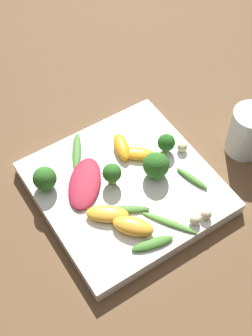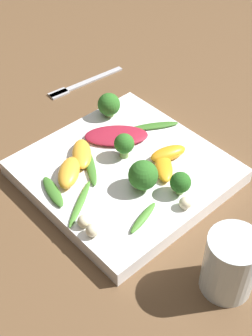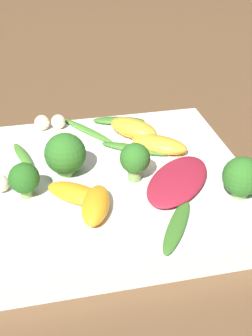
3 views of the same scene
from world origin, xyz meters
name	(u,v)px [view 2 (image 2 of 3)]	position (x,y,z in m)	size (l,w,h in m)	color
ground_plane	(125,178)	(0.00, 0.00, 0.00)	(2.40, 2.40, 0.00)	brown
plate	(125,172)	(0.00, 0.00, 0.01)	(0.27, 0.27, 0.03)	white
drinking_glass	(230,264)	(-0.22, 0.03, 0.04)	(0.07, 0.07, 0.09)	silver
fork	(79,85)	(0.24, -0.10, 0.00)	(0.03, 0.17, 0.01)	#B2B2B7
radicchio_leaf_0	(116,136)	(0.06, -0.03, 0.03)	(0.10, 0.11, 0.01)	maroon
orange_segment_0	(164,167)	(-0.05, -0.04, 0.03)	(0.07, 0.06, 0.01)	orange
orange_segment_1	(82,154)	(0.06, 0.04, 0.03)	(0.07, 0.06, 0.02)	#FCAD33
orange_segment_2	(168,153)	(-0.03, -0.06, 0.03)	(0.04, 0.06, 0.02)	orange
orange_segment_3	(69,172)	(0.04, 0.08, 0.04)	(0.07, 0.07, 0.02)	#FCAD33
broccoli_floret_0	(109,105)	(0.11, -0.06, 0.05)	(0.04, 0.04, 0.04)	#84AD5B
broccoli_floret_1	(180,183)	(-0.09, -0.02, 0.05)	(0.03, 0.03, 0.04)	#84AD5B
broccoli_floret_2	(124,144)	(0.02, -0.01, 0.05)	(0.03, 0.03, 0.04)	#7A9E51
broccoli_floret_3	(143,175)	(-0.05, 0.01, 0.05)	(0.04, 0.04, 0.05)	#84AD5B
arugula_sprig_0	(143,218)	(-0.09, 0.05, 0.03)	(0.03, 0.06, 0.01)	#47842D
arugula_sprig_1	(80,203)	(-0.02, 0.10, 0.03)	(0.06, 0.08, 0.01)	#47842D
arugula_sprig_2	(91,167)	(0.03, 0.04, 0.03)	(0.08, 0.05, 0.01)	#3D7528
arugula_sprig_3	(53,191)	(0.03, 0.11, 0.03)	(0.07, 0.03, 0.01)	#3D7528
arugula_sprig_4	(154,126)	(0.04, -0.10, 0.03)	(0.05, 0.08, 0.01)	#3D7528
macadamia_nut_0	(185,203)	(-0.12, -0.01, 0.03)	(0.02, 0.02, 0.02)	beige
macadamia_nut_1	(93,230)	(-0.07, 0.12, 0.03)	(0.02, 0.02, 0.02)	beige
macadamia_nut_2	(84,221)	(-0.05, 0.12, 0.03)	(0.02, 0.02, 0.02)	beige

